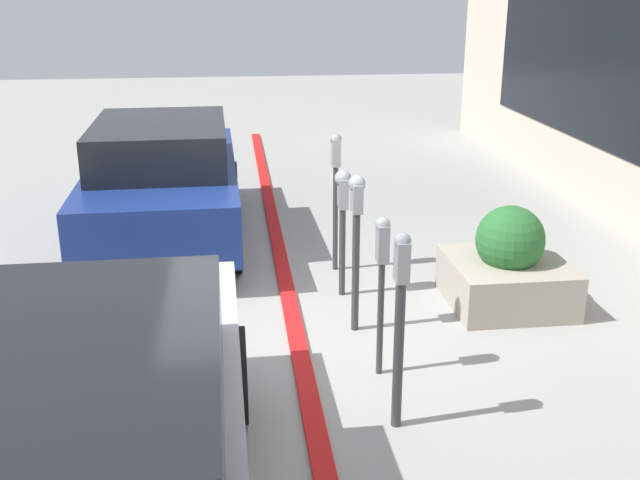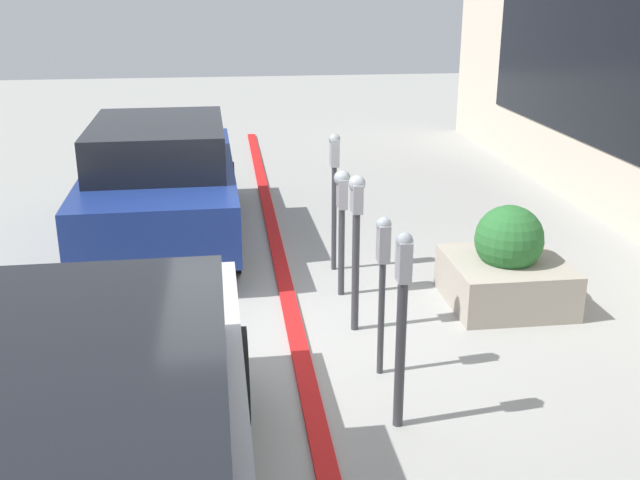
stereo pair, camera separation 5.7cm
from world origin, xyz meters
The scene contains 10 objects.
ground_plane centered at (0.00, 0.00, 0.00)m, with size 40.00×40.00×0.00m, color #999993.
curb_strip centered at (0.00, 0.08, 0.02)m, with size 19.00×0.16×0.04m.
parking_meter_nearest centered at (-1.61, -0.52, 0.93)m, with size 0.14×0.12×1.50m.
parking_meter_second centered at (-0.82, -0.55, 0.97)m, with size 0.14×0.12×1.37m.
parking_meter_middle centered at (0.02, -0.48, 1.03)m, with size 0.18×0.16×1.49m.
parking_meter_fourth centered at (0.86, -0.49, 0.98)m, with size 0.20×0.17×1.34m.
parking_meter_farthest centered at (1.58, -0.52, 1.09)m, with size 0.15×0.13×1.56m.
planter_box centered at (0.42, -2.10, 0.39)m, with size 1.14×1.15×1.03m.
parked_car_front centered at (-2.79, 1.47, 0.78)m, with size 4.44×1.83×1.45m.
parked_car_middle centered at (2.93, 1.46, 0.79)m, with size 4.30×1.85×1.51m.
Camera 2 is at (-6.28, 0.67, 3.11)m, focal length 42.00 mm.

